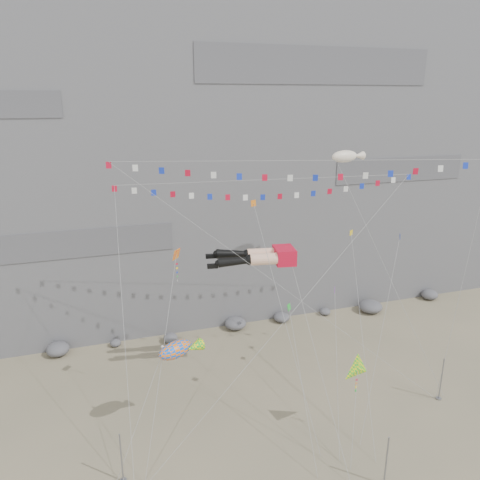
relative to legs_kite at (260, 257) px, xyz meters
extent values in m
plane|color=gray|center=(1.06, -5.85, -12.90)|extent=(120.00, 120.00, 0.00)
cube|color=slate|center=(1.06, 26.15, 12.10)|extent=(80.00, 28.00, 50.00)
cylinder|color=gray|center=(-13.62, -8.79, -10.86)|extent=(0.12, 0.12, 4.08)
cylinder|color=gray|center=(4.19, -14.79, -10.88)|extent=(0.12, 0.12, 4.06)
cylinder|color=gray|center=(14.82, -7.77, -10.80)|extent=(0.12, 0.12, 4.21)
cube|color=red|center=(2.18, -0.33, 0.00)|extent=(2.10, 2.65, 1.42)
cylinder|color=#F6BB99|center=(0.02, -0.71, 0.00)|extent=(2.54, 1.40, 1.05)
sphere|color=black|center=(-1.17, -0.53, 0.00)|extent=(0.96, 0.96, 0.96)
cone|color=black|center=(-2.57, -0.31, -0.08)|extent=(2.97, 1.30, 0.98)
cube|color=black|center=(-4.47, -0.02, -0.40)|extent=(0.98, 0.55, 0.35)
cylinder|color=#F6BB99|center=(0.24, 0.69, 0.00)|extent=(2.54, 1.40, 1.05)
sphere|color=black|center=(-0.95, 0.87, 0.00)|extent=(0.96, 0.96, 0.96)
cone|color=black|center=(-2.36, 1.09, 0.14)|extent=(2.99, 1.31, 1.05)
cube|color=black|center=(-4.25, 1.38, 0.04)|extent=(0.98, 0.55, 0.35)
cylinder|color=gray|center=(2.07, -7.18, -6.42)|extent=(0.03, 0.03, 18.79)
cylinder|color=gray|center=(-5.31, -3.54, -3.27)|extent=(0.03, 0.03, 28.28)
cylinder|color=gray|center=(8.93, -4.48, -2.11)|extent=(0.03, 0.03, 25.12)
cube|color=gray|center=(14.59, -7.66, -12.85)|extent=(0.16, 0.16, 0.10)
cylinder|color=gray|center=(-10.03, -5.63, -5.66)|extent=(0.03, 0.03, 17.13)
cylinder|color=gray|center=(-11.49, -7.00, -8.92)|extent=(0.03, 0.03, 10.13)
cylinder|color=gray|center=(3.64, -11.26, -9.73)|extent=(0.03, 0.03, 7.30)
cube|color=gray|center=(2.62, -12.85, -12.85)|extent=(0.16, 0.16, 0.10)
cylinder|color=gray|center=(12.94, -1.71, -2.37)|extent=(0.03, 0.03, 24.57)
cube|color=gray|center=(15.55, -7.56, -12.85)|extent=(0.16, 0.16, 0.10)
cylinder|color=gray|center=(0.28, -5.29, -3.99)|extent=(0.03, 0.03, 21.12)
cube|color=gray|center=(1.13, -10.97, -12.85)|extent=(0.16, 0.16, 0.10)
cylinder|color=gray|center=(4.44, -6.93, -8.08)|extent=(0.03, 0.03, 14.37)
cube|color=gray|center=(2.27, -11.84, -12.85)|extent=(0.16, 0.16, 0.10)
cylinder|color=gray|center=(0.45, -8.61, -8.01)|extent=(0.03, 0.03, 12.93)
cube|color=gray|center=(-0.10, -12.86, -12.85)|extent=(0.16, 0.16, 0.10)
cylinder|color=gray|center=(7.51, -5.56, -5.99)|extent=(0.03, 0.03, 20.71)
cube|color=gray|center=(4.82, -12.83, -12.85)|extent=(0.16, 0.16, 0.10)
cylinder|color=gray|center=(8.27, -7.26, -5.49)|extent=(0.03, 0.03, 17.92)
cube|color=gray|center=(4.66, -10.85, -12.85)|extent=(0.16, 0.16, 0.10)
camera|label=1|loc=(-13.89, -37.32, 13.74)|focal=35.00mm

